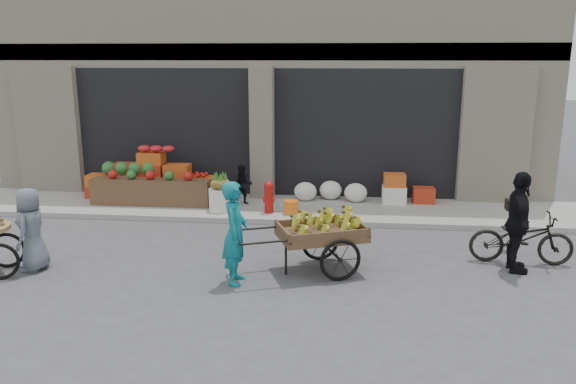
# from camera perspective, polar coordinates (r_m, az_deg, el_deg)

# --- Properties ---
(ground) EXTENTS (80.00, 80.00, 0.00)m
(ground) POSITION_cam_1_polar(r_m,az_deg,el_deg) (9.27, -7.13, -8.66)
(ground) COLOR #424244
(ground) RESTS_ON ground
(sidewalk) EXTENTS (18.00, 2.20, 0.12)m
(sidewalk) POSITION_cam_1_polar(r_m,az_deg,el_deg) (13.07, -3.14, -1.65)
(sidewalk) COLOR gray
(sidewalk) RESTS_ON ground
(building) EXTENTS (14.00, 6.45, 7.00)m
(building) POSITION_cam_1_polar(r_m,az_deg,el_deg) (16.50, -1.10, 13.19)
(building) COLOR beige
(building) RESTS_ON ground
(fruit_display) EXTENTS (3.10, 1.12, 1.24)m
(fruit_display) POSITION_cam_1_polar(r_m,az_deg,el_deg) (13.79, -13.23, 1.44)
(fruit_display) COLOR #AC2E17
(fruit_display) RESTS_ON sidewalk
(pineapple_bin) EXTENTS (0.52, 0.52, 0.50)m
(pineapple_bin) POSITION_cam_1_polar(r_m,az_deg,el_deg) (12.66, -6.86, -0.78)
(pineapple_bin) COLOR silver
(pineapple_bin) RESTS_ON sidewalk
(fire_hydrant) EXTENTS (0.22, 0.22, 0.71)m
(fire_hydrant) POSITION_cam_1_polar(r_m,az_deg,el_deg) (12.38, -1.96, -0.38)
(fire_hydrant) COLOR #A5140F
(fire_hydrant) RESTS_ON sidewalk
(orange_bucket) EXTENTS (0.32, 0.32, 0.30)m
(orange_bucket) POSITION_cam_1_polar(r_m,az_deg,el_deg) (12.33, 0.32, -1.55)
(orange_bucket) COLOR orange
(orange_bucket) RESTS_ON sidewalk
(right_bay_goods) EXTENTS (3.35, 0.60, 0.70)m
(right_bay_goods) POSITION_cam_1_polar(r_m,az_deg,el_deg) (13.42, 8.34, 0.17)
(right_bay_goods) COLOR silver
(right_bay_goods) RESTS_ON sidewalk
(seated_person) EXTENTS (0.51, 0.43, 0.93)m
(seated_person) POSITION_cam_1_polar(r_m,az_deg,el_deg) (13.10, -4.61, 0.73)
(seated_person) COLOR black
(seated_person) RESTS_ON sidewalk
(banana_cart) EXTENTS (2.52, 1.70, 0.98)m
(banana_cart) POSITION_cam_1_polar(r_m,az_deg,el_deg) (9.26, 3.12, -3.90)
(banana_cart) COLOR brown
(banana_cart) RESTS_ON ground
(vendor_woman) EXTENTS (0.41, 0.61, 1.64)m
(vendor_woman) POSITION_cam_1_polar(r_m,az_deg,el_deg) (8.79, -5.39, -4.16)
(vendor_woman) COLOR #0F6D79
(vendor_woman) RESTS_ON ground
(vendor_grey) EXTENTS (0.47, 0.70, 1.41)m
(vendor_grey) POSITION_cam_1_polar(r_m,az_deg,el_deg) (10.25, -24.60, -3.47)
(vendor_grey) COLOR slate
(vendor_grey) RESTS_ON ground
(bicycle) EXTENTS (1.75, 0.71, 0.90)m
(bicycle) POSITION_cam_1_polar(r_m,az_deg,el_deg) (10.48, 22.60, -4.36)
(bicycle) COLOR black
(bicycle) RESTS_ON ground
(cyclist) EXTENTS (0.48, 1.02, 1.70)m
(cyclist) POSITION_cam_1_polar(r_m,az_deg,el_deg) (9.95, 22.35, -2.88)
(cyclist) COLOR black
(cyclist) RESTS_ON ground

